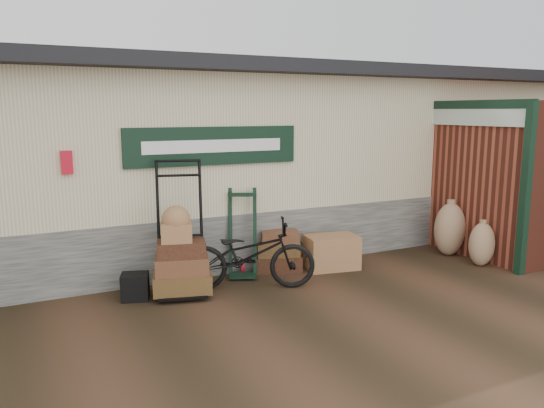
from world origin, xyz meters
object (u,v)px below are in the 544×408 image
at_px(porter_trolley, 180,227).
at_px(black_trunk, 135,287).
at_px(green_barrow, 243,233).
at_px(wicker_hamper, 331,252).
at_px(bicycle, 248,251).
at_px(suitcase_stack, 278,250).

relative_size(porter_trolley, black_trunk, 5.29).
xyz_separation_m(green_barrow, black_trunk, (-1.68, -0.31, -0.48)).
bearing_deg(black_trunk, porter_trolley, -0.05).
bearing_deg(wicker_hamper, bicycle, -168.90).
height_order(green_barrow, wicker_hamper, green_barrow).
height_order(wicker_hamper, black_trunk, wicker_hamper).
relative_size(porter_trolley, wicker_hamper, 2.30).
xyz_separation_m(porter_trolley, black_trunk, (-0.63, 0.00, -0.75)).
height_order(suitcase_stack, bicycle, bicycle).
bearing_deg(porter_trolley, wicker_hamper, 15.97).
xyz_separation_m(suitcase_stack, black_trunk, (-2.27, -0.32, -0.14)).
relative_size(porter_trolley, bicycle, 0.99).
distance_m(wicker_hamper, bicycle, 1.62).
bearing_deg(green_barrow, suitcase_stack, 24.89).
relative_size(suitcase_stack, black_trunk, 2.05).
bearing_deg(green_barrow, wicker_hamper, 13.10).
height_order(suitcase_stack, black_trunk, suitcase_stack).
bearing_deg(green_barrow, bicycle, -81.83).
xyz_separation_m(green_barrow, suitcase_stack, (0.59, 0.01, -0.34)).
height_order(green_barrow, black_trunk, green_barrow).
bearing_deg(black_trunk, wicker_hamper, 0.72).
bearing_deg(bicycle, wicker_hamper, -57.20).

